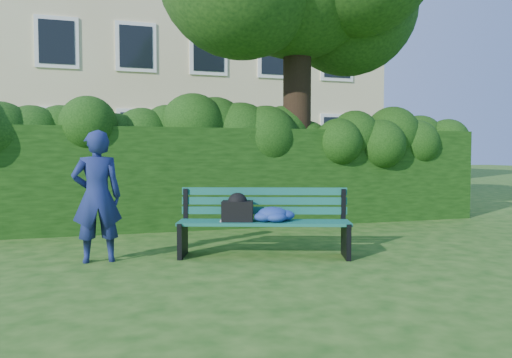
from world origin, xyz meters
name	(u,v)px	position (x,y,z in m)	size (l,w,h in m)	color
ground	(268,246)	(0.00, 0.00, 0.00)	(80.00, 80.00, 0.00)	#1A4812
apartment_building	(159,39)	(0.00, 13.99, 6.00)	(16.00, 8.08, 12.00)	#CDB98A
hedge	(231,177)	(0.00, 2.20, 0.90)	(10.00, 1.00, 1.80)	black
park_bench	(261,218)	(-0.32, -0.65, 0.51)	(2.28, 1.24, 0.89)	#105347
man_reading	(97,196)	(-2.37, -0.38, 0.82)	(0.60, 0.39, 1.64)	navy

